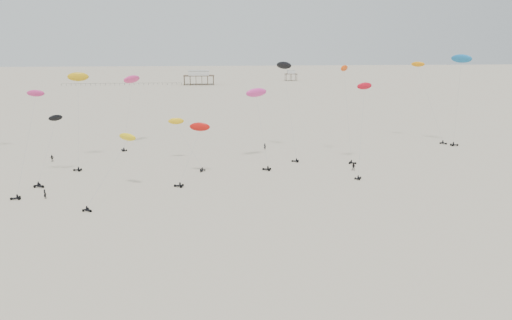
{
  "coord_description": "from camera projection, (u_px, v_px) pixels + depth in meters",
  "views": [
    {
      "loc": [
        -9.95,
        0.28,
        27.63
      ],
      "look_at": [
        0.0,
        88.0,
        7.0
      ],
      "focal_mm": 35.0,
      "sensor_mm": 36.0,
      "label": 1
    }
  ],
  "objects": [
    {
      "name": "ground_plane",
      "position": [
        225.0,
        114.0,
        200.62
      ],
      "size": [
        900.0,
        900.0,
        0.0
      ],
      "primitive_type": "plane",
      "color": "beige"
    },
    {
      "name": "pavilion_main",
      "position": [
        199.0,
        78.0,
        343.7
      ],
      "size": [
        21.0,
        13.0,
        9.8
      ],
      "color": "brown",
      "rests_on": "ground"
    },
    {
      "name": "pavilion_small",
      "position": [
        291.0,
        76.0,
        380.57
      ],
      "size": [
        9.0,
        7.0,
        8.0
      ],
      "color": "brown",
      "rests_on": "ground"
    },
    {
      "name": "pier_fence",
      "position": [
        122.0,
        84.0,
        338.78
      ],
      "size": [
        80.2,
        0.2,
        1.5
      ],
      "color": "black",
      "rests_on": "ground"
    },
    {
      "name": "rig_0",
      "position": [
        427.0,
        92.0,
        141.55
      ],
      "size": [
        9.02,
        10.05,
        23.13
      ],
      "rotation": [
        0.0,
        0.0,
        3.61
      ],
      "color": "black",
      "rests_on": "ground"
    },
    {
      "name": "rig_1",
      "position": [
        182.0,
        133.0,
        116.91
      ],
      "size": [
        8.56,
        13.54,
        15.6
      ],
      "rotation": [
        0.0,
        0.0,
        2.8
      ],
      "color": "black",
      "rests_on": "ground"
    },
    {
      "name": "rig_2",
      "position": [
        119.0,
        152.0,
        92.5
      ],
      "size": [
        8.63,
        15.7,
        16.59
      ],
      "rotation": [
        0.0,
        0.0,
        4.04
      ],
      "color": "black",
      "rests_on": "ground"
    },
    {
      "name": "rig_3",
      "position": [
        363.0,
        105.0,
        112.07
      ],
      "size": [
        8.28,
        16.63,
        22.72
      ],
      "rotation": [
        0.0,
        0.0,
        5.41
      ],
      "color": "black",
      "rests_on": "ground"
    },
    {
      "name": "rig_4",
      "position": [
        347.0,
        100.0,
        119.85
      ],
      "size": [
        3.11,
        11.43,
        22.89
      ],
      "rotation": [
        0.0,
        0.0,
        4.22
      ],
      "color": "black",
      "rests_on": "ground"
    },
    {
      "name": "rig_5",
      "position": [
        131.0,
        86.0,
        134.34
      ],
      "size": [
        6.06,
        11.6,
        19.85
      ],
      "rotation": [
        0.0,
        0.0,
        0.7
      ],
      "color": "black",
      "rests_on": "ground"
    },
    {
      "name": "rig_6",
      "position": [
        78.0,
        92.0,
        114.48
      ],
      "size": [
        4.92,
        11.08,
        21.77
      ],
      "rotation": [
        0.0,
        0.0,
        1.42
      ],
      "color": "black",
      "rests_on": "ground"
    },
    {
      "name": "rig_7",
      "position": [
        286.0,
        81.0,
        125.47
      ],
      "size": [
        4.49,
        16.1,
        24.63
      ],
      "rotation": [
        0.0,
        0.0,
        1.27
      ],
      "color": "black",
      "rests_on": "ground"
    },
    {
      "name": "rig_8",
      "position": [
        47.0,
        152.0,
        101.49
      ],
      "size": [
        4.36,
        12.58,
        14.89
      ],
      "rotation": [
        0.0,
        0.0,
        4.16
      ],
      "color": "black",
      "rests_on": "ground"
    },
    {
      "name": "rig_9",
      "position": [
        30.0,
        124.0,
        97.71
      ],
      "size": [
        3.74,
        16.75,
        22.27
      ],
      "rotation": [
        0.0,
        0.0,
        1.83
      ],
      "color": "black",
      "rests_on": "ground"
    },
    {
      "name": "rig_10",
      "position": [
        258.0,
        102.0,
        116.18
      ],
      "size": [
        6.26,
        13.07,
        18.6
      ],
      "rotation": [
        0.0,
        0.0,
        1.17
      ],
      "color": "black",
      "rests_on": "ground"
    },
    {
      "name": "rig_11",
      "position": [
        460.0,
        73.0,
        134.64
      ],
      "size": [
        5.48,
        5.83,
        25.14
      ],
      "rotation": [
        0.0,
        0.0,
        4.63
      ],
      "color": "black",
      "rests_on": "ground"
    },
    {
      "name": "rig_13",
      "position": [
        195.0,
        139.0,
        103.58
      ],
      "size": [
        7.77,
        10.87,
        13.29
      ],
      "rotation": [
        0.0,
        0.0,
        1.29
      ],
      "color": "black",
      "rests_on": "ground"
    },
    {
      "name": "spectator_0",
      "position": [
        45.0,
        199.0,
        91.21
      ],
      "size": [
        0.91,
        0.86,
        2.06
      ],
      "primitive_type": "imported",
      "rotation": [
        0.0,
        0.0,
        2.48
      ],
      "color": "black",
      "rests_on": "ground"
    },
    {
      "name": "spectator_1",
      "position": [
        354.0,
        170.0,
        111.43
      ],
      "size": [
        1.15,
        0.96,
        2.04
      ],
      "primitive_type": "imported",
      "rotation": [
        0.0,
        0.0,
        5.82
      ],
      "color": "black",
      "rests_on": "ground"
    },
    {
      "name": "spectator_2",
      "position": [
        52.0,
        162.0,
        119.87
      ],
      "size": [
        1.21,
        0.75,
        1.95
      ],
      "primitive_type": "imported",
      "rotation": [
        0.0,
        0.0,
        6.17
      ],
      "color": "black",
      "rests_on": "ground"
    },
    {
      "name": "spectator_3",
      "position": [
        265.0,
        149.0,
        133.65
      ],
      "size": [
        0.82,
        0.68,
        1.94
      ],
      "primitive_type": "imported",
      "rotation": [
        0.0,
        0.0,
        2.83
      ],
      "color": "black",
      "rests_on": "ground"
    }
  ]
}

